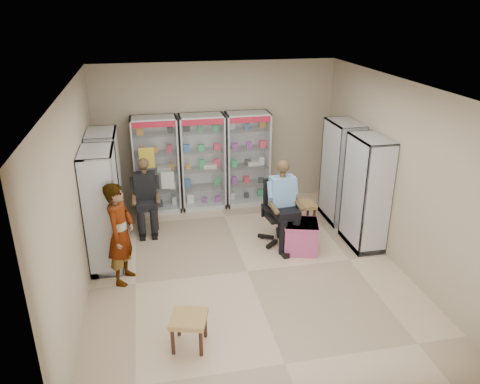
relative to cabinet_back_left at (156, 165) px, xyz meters
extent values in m
plane|color=#C9AD8B|center=(1.30, -2.73, -1.00)|extent=(6.00, 6.00, 0.00)
cube|color=tan|center=(1.30, 0.27, 0.50)|extent=(5.00, 0.02, 3.00)
cube|color=tan|center=(1.30, -5.73, 0.50)|extent=(5.00, 0.02, 3.00)
cube|color=tan|center=(-1.20, -2.73, 0.50)|extent=(0.02, 6.00, 3.00)
cube|color=tan|center=(3.80, -2.73, 0.50)|extent=(0.02, 6.00, 3.00)
cube|color=silver|center=(1.30, -2.73, 2.00)|extent=(5.00, 6.00, 0.02)
cube|color=#A3A6AA|center=(0.00, 0.00, 0.00)|extent=(0.90, 0.50, 2.00)
cube|color=#B1B5B8|center=(0.95, 0.00, 0.00)|extent=(0.90, 0.50, 2.00)
cube|color=silver|center=(1.90, 0.00, 0.00)|extent=(0.90, 0.50, 2.00)
cube|color=#B7BABF|center=(3.53, -1.13, 0.00)|extent=(0.90, 0.50, 2.00)
cube|color=silver|center=(3.53, -2.23, 0.00)|extent=(0.90, 0.50, 2.00)
cube|color=silver|center=(-0.93, -0.93, 0.00)|extent=(0.90, 0.50, 2.00)
cube|color=#B0B4B8|center=(-0.93, -2.03, 0.00)|extent=(0.90, 0.50, 2.00)
cube|color=#321F13|center=(-0.25, -0.73, -0.53)|extent=(0.42, 0.42, 0.94)
cube|color=black|center=(2.10, -1.83, -0.41)|extent=(0.71, 0.71, 1.17)
cube|color=#9D3F77|center=(2.37, -2.24, -0.73)|extent=(0.69, 0.68, 0.55)
cylinder|color=#601708|center=(2.33, -2.19, -0.40)|extent=(0.07, 0.07, 0.10)
cube|color=#94603E|center=(2.76, -1.21, -0.78)|extent=(0.45, 0.45, 0.44)
cube|color=#A58745|center=(0.20, -4.31, -0.78)|extent=(0.55, 0.55, 0.44)
imported|color=gray|center=(-0.65, -2.58, -0.18)|extent=(0.58, 0.70, 1.65)
camera|label=1|loc=(-0.14, -9.16, 3.13)|focal=35.00mm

